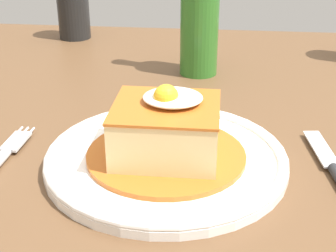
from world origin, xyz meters
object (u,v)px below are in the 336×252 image
object	(u,v)px
main_plate	(166,158)
soda_can	(73,9)
fork	(0,159)
beer_bottle_green	(200,16)

from	to	relation	value
main_plate	soda_can	size ratio (longest dim) A/B	2.24
fork	soda_can	world-z (taller)	soda_can
main_plate	soda_can	distance (m)	0.58
fork	soda_can	xyz separation A→B (m)	(-0.06, 0.53, 0.06)
fork	soda_can	size ratio (longest dim) A/B	1.14
soda_can	beer_bottle_green	size ratio (longest dim) A/B	0.47
soda_can	beer_bottle_green	bearing A→B (deg)	-35.77
main_plate	soda_can	bearing A→B (deg)	116.11
main_plate	beer_bottle_green	distance (m)	0.33
main_plate	soda_can	world-z (taller)	soda_can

